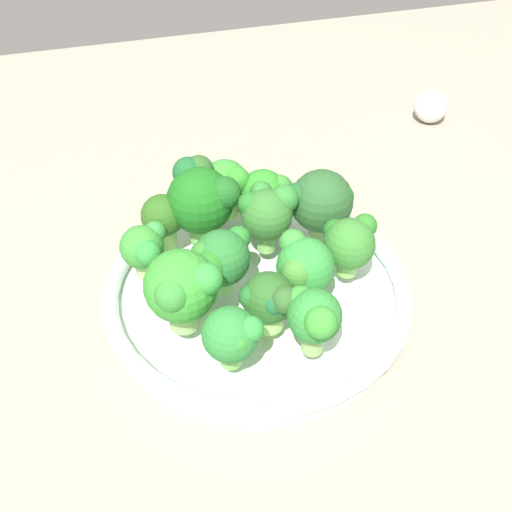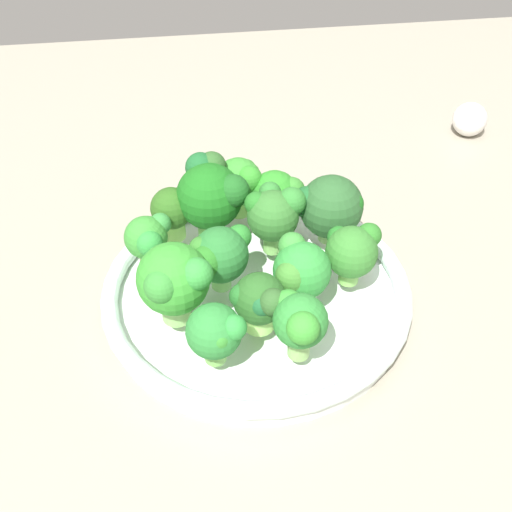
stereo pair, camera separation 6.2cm
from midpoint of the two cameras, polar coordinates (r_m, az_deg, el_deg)
The scene contains 17 objects.
ground_plane at distance 67.01cm, azimuth 5.36°, elevation -4.73°, with size 130.00×130.00×2.50cm, color gray.
bowl at distance 64.83cm, azimuth 2.73°, elevation -3.07°, with size 29.68×29.68×2.94cm.
broccoli_floret_0 at distance 66.21cm, azimuth -1.19°, elevation 5.28°, with size 7.41×7.19×8.06cm.
broccoli_floret_1 at distance 57.16cm, azimuth 3.39°, elevation -4.00°, with size 5.20×4.92×5.69cm.
broccoli_floret_2 at distance 68.63cm, azimuth 4.34°, elevation 5.07°, with size 5.03×5.80×5.93cm.
broccoli_floret_3 at distance 64.50cm, azimuth 4.28°, elevation 3.55°, with size 5.71×5.93×7.04cm.
broccoli_floret_4 at distance 62.56cm, azimuth 11.01°, elevation 0.33°, with size 5.36×5.40×6.04cm.
broccoli_floret_5 at distance 63.52cm, azimuth -6.49°, elevation 1.40°, with size 4.90×4.59×5.45cm.
broccoli_floret_6 at distance 56.94cm, azimuth -3.95°, elevation -2.26°, with size 6.51×6.61×7.92cm.
broccoli_floret_7 at distance 59.72cm, azimuth 6.75°, elevation -1.32°, with size 5.83×5.29×6.23cm.
broccoli_floret_8 at distance 60.45cm, azimuth -0.31°, elevation 0.04°, with size 5.56×5.86×6.54cm.
broccoli_floret_9 at distance 66.59cm, azimuth 8.96°, elevation 4.07°, with size 6.37×7.04×7.25cm.
broccoli_floret_10 at distance 54.41cm, azimuth -0.20°, elevation -6.69°, with size 4.71×4.99×5.81cm.
broccoli_floret_11 at distance 54.69cm, azimuth 6.96°, elevation -5.72°, with size 6.14×4.60×6.66cm.
broccoli_floret_12 at distance 66.69cm, azimuth -4.35°, elevation 3.89°, with size 4.25×4.40×5.72cm.
broccoli_floret_13 at distance 69.51cm, azimuth 1.07°, elevation 6.19°, with size 5.21×5.51×6.41cm.
garlic_bulb at distance 94.87cm, azimuth 19.62°, elevation 10.87°, with size 4.47×4.47×4.47cm, color silver.
Camera 2 is at (-45.54, 9.42, 46.89)cm, focal length 46.86 mm.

